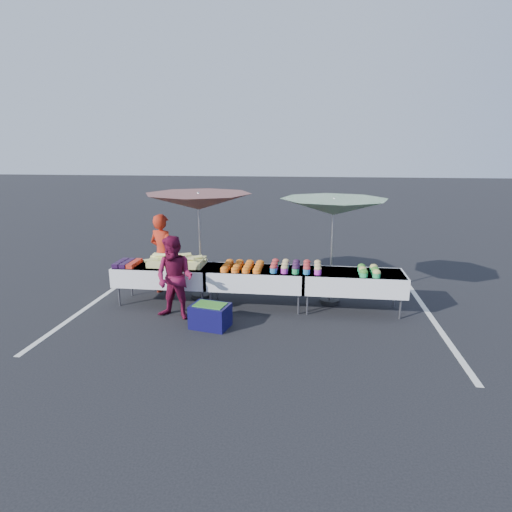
# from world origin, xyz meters

# --- Properties ---
(ground) EXTENTS (80.00, 80.00, 0.00)m
(ground) POSITION_xyz_m (0.00, 0.00, 0.00)
(ground) COLOR black
(stripe_left) EXTENTS (0.10, 5.00, 0.00)m
(stripe_left) POSITION_xyz_m (-3.20, 0.00, 0.00)
(stripe_left) COLOR silver
(stripe_left) RESTS_ON ground
(stripe_right) EXTENTS (0.10, 5.00, 0.00)m
(stripe_right) POSITION_xyz_m (3.20, 0.00, 0.00)
(stripe_right) COLOR silver
(stripe_right) RESTS_ON ground
(table_left) EXTENTS (1.86, 0.81, 0.75)m
(table_left) POSITION_xyz_m (-1.80, 0.00, 0.58)
(table_left) COLOR white
(table_left) RESTS_ON ground
(table_center) EXTENTS (1.86, 0.81, 0.75)m
(table_center) POSITION_xyz_m (0.00, 0.00, 0.58)
(table_center) COLOR white
(table_center) RESTS_ON ground
(table_right) EXTENTS (1.86, 0.81, 0.75)m
(table_right) POSITION_xyz_m (1.80, 0.00, 0.58)
(table_right) COLOR white
(table_right) RESTS_ON ground
(berry_punnets) EXTENTS (0.40, 0.54, 0.08)m
(berry_punnets) POSITION_xyz_m (-2.51, -0.06, 0.79)
(berry_punnets) COLOR black
(berry_punnets) RESTS_ON table_left
(corn_pile) EXTENTS (1.16, 0.57, 0.26)m
(corn_pile) POSITION_xyz_m (-1.55, 0.04, 0.84)
(corn_pile) COLOR #D3D26C
(corn_pile) RESTS_ON table_left
(plastic_bags) EXTENTS (0.30, 0.25, 0.05)m
(plastic_bags) POSITION_xyz_m (-1.50, -0.30, 0.78)
(plastic_bags) COLOR white
(plastic_bags) RESTS_ON table_left
(carrot_bowls) EXTENTS (0.75, 0.69, 0.11)m
(carrot_bowls) POSITION_xyz_m (-0.25, -0.01, 0.80)
(carrot_bowls) COLOR orange
(carrot_bowls) RESTS_ON table_center
(potato_cups) EXTENTS (0.94, 0.58, 0.16)m
(potato_cups) POSITION_xyz_m (0.75, 0.00, 0.83)
(potato_cups) COLOR teal
(potato_cups) RESTS_ON table_right
(bean_baskets) EXTENTS (0.36, 0.50, 0.15)m
(bean_baskets) POSITION_xyz_m (2.06, -0.10, 0.82)
(bean_baskets) COLOR green
(bean_baskets) RESTS_ON table_right
(vendor) EXTENTS (0.72, 0.61, 1.67)m
(vendor) POSITION_xyz_m (-2.01, 0.55, 0.84)
(vendor) COLOR #AD2613
(vendor) RESTS_ON ground
(customer) EXTENTS (0.83, 0.71, 1.49)m
(customer) POSITION_xyz_m (-1.34, -0.75, 0.74)
(customer) COLOR maroon
(customer) RESTS_ON ground
(umbrella_left) EXTENTS (2.16, 2.16, 2.14)m
(umbrella_left) POSITION_xyz_m (-1.18, 0.40, 1.94)
(umbrella_left) COLOR black
(umbrella_left) RESTS_ON ground
(umbrella_right) EXTENTS (2.26, 2.26, 2.07)m
(umbrella_right) POSITION_xyz_m (1.41, 0.40, 1.88)
(umbrella_right) COLOR black
(umbrella_right) RESTS_ON ground
(storage_bin) EXTENTS (0.70, 0.57, 0.41)m
(storage_bin) POSITION_xyz_m (-0.64, -1.07, 0.21)
(storage_bin) COLOR #0E0C40
(storage_bin) RESTS_ON ground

